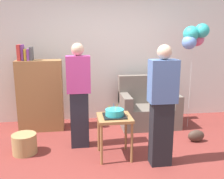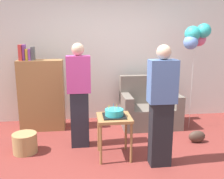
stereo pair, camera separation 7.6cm
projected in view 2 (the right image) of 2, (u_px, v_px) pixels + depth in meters
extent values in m
plane|color=maroon|center=(127.00, 163.00, 3.51)|extent=(8.00, 8.00, 0.00)
cube|color=silver|center=(110.00, 54.00, 5.20)|extent=(6.00, 0.10, 2.70)
cube|color=#6B6056|center=(150.00, 116.00, 4.90)|extent=(1.10, 0.70, 0.40)
cube|color=#6B6056|center=(147.00, 89.00, 5.06)|extent=(1.10, 0.16, 0.56)
cube|color=#6B6056|center=(126.00, 101.00, 4.78)|extent=(0.16, 0.70, 0.24)
cube|color=#6B6056|center=(174.00, 99.00, 4.89)|extent=(0.16, 0.70, 0.24)
cube|color=olive|center=(42.00, 95.00, 4.67)|extent=(0.80, 0.36, 1.30)
cube|color=red|center=(21.00, 52.00, 4.46)|extent=(0.05, 0.24, 0.27)
cube|color=#7F3D93|center=(24.00, 52.00, 4.47)|extent=(0.04, 0.17, 0.28)
cube|color=gold|center=(27.00, 54.00, 4.49)|extent=(0.04, 0.18, 0.20)
cube|color=#7F3D93|center=(30.00, 54.00, 4.49)|extent=(0.04, 0.23, 0.20)
cube|color=#4C4C51|center=(33.00, 54.00, 4.49)|extent=(0.04, 0.22, 0.23)
cube|color=olive|center=(114.00, 118.00, 3.59)|extent=(0.48, 0.48, 0.04)
cylinder|color=olive|center=(101.00, 145.00, 3.43)|extent=(0.04, 0.04, 0.57)
cylinder|color=olive|center=(131.00, 143.00, 3.48)|extent=(0.04, 0.04, 0.57)
cylinder|color=olive|center=(99.00, 133.00, 3.83)|extent=(0.04, 0.04, 0.57)
cylinder|color=olive|center=(126.00, 132.00, 3.88)|extent=(0.04, 0.04, 0.57)
cube|color=black|center=(114.00, 116.00, 3.58)|extent=(0.32, 0.32, 0.02)
cylinder|color=#2DB2B7|center=(114.00, 112.00, 3.57)|extent=(0.26, 0.26, 0.09)
cylinder|color=#EA668C|center=(119.00, 107.00, 3.57)|extent=(0.01, 0.01, 0.05)
cylinder|color=#F2CC4C|center=(117.00, 106.00, 3.61)|extent=(0.01, 0.01, 0.06)
cylinder|color=#66B2E5|center=(114.00, 106.00, 3.64)|extent=(0.01, 0.01, 0.06)
cylinder|color=#F2CC4C|center=(110.00, 107.00, 3.62)|extent=(0.01, 0.01, 0.05)
cylinder|color=#F2CC4C|center=(109.00, 107.00, 3.55)|extent=(0.01, 0.01, 0.06)
cylinder|color=#66B2E5|center=(111.00, 109.00, 3.49)|extent=(0.01, 0.01, 0.06)
cylinder|color=#F2CC4C|center=(115.00, 109.00, 3.49)|extent=(0.01, 0.01, 0.06)
cylinder|color=#66B2E5|center=(118.00, 108.00, 3.52)|extent=(0.01, 0.01, 0.05)
cube|color=#23232D|center=(80.00, 119.00, 3.99)|extent=(0.28, 0.20, 0.88)
cube|color=#C6428E|center=(79.00, 74.00, 3.83)|extent=(0.36, 0.22, 0.56)
sphere|color=#D1A889|center=(78.00, 49.00, 3.75)|extent=(0.19, 0.19, 0.19)
cube|color=black|center=(160.00, 134.00, 3.40)|extent=(0.28, 0.20, 0.88)
cube|color=#4C6BA3|center=(163.00, 81.00, 3.25)|extent=(0.36, 0.22, 0.56)
sphere|color=#D1A889|center=(164.00, 52.00, 3.17)|extent=(0.19, 0.19, 0.19)
cylinder|color=#A88451|center=(25.00, 143.00, 3.81)|extent=(0.36, 0.36, 0.30)
ellipsoid|color=#473328|center=(197.00, 137.00, 4.17)|extent=(0.28, 0.14, 0.20)
cylinder|color=silver|center=(192.00, 85.00, 4.69)|extent=(0.00, 0.00, 1.65)
sphere|color=#D65B84|center=(198.00, 39.00, 4.61)|extent=(0.27, 0.27, 0.27)
sphere|color=#2DADA8|center=(204.00, 31.00, 4.44)|extent=(0.26, 0.26, 0.26)
sphere|color=#668ED6|center=(191.00, 42.00, 4.45)|extent=(0.26, 0.26, 0.26)
sphere|color=#2DADA8|center=(193.00, 34.00, 4.45)|extent=(0.28, 0.28, 0.28)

